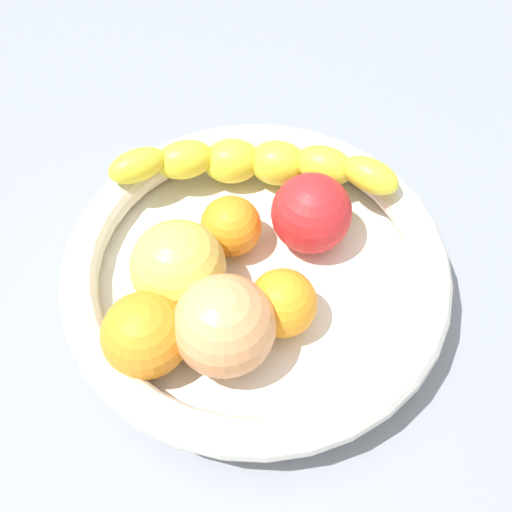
% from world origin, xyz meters
% --- Properties ---
extents(kitchen_counter, '(1.20, 1.20, 0.03)m').
position_xyz_m(kitchen_counter, '(0.00, 0.00, 0.01)').
color(kitchen_counter, gray).
rests_on(kitchen_counter, ground).
extents(fruit_bowl, '(0.31, 0.31, 0.05)m').
position_xyz_m(fruit_bowl, '(0.00, 0.00, 0.06)').
color(fruit_bowl, silver).
rests_on(fruit_bowl, kitchen_counter).
extents(banana_draped_left, '(0.08, 0.25, 0.05)m').
position_xyz_m(banana_draped_left, '(-0.10, 0.00, 0.09)').
color(banana_draped_left, yellow).
rests_on(banana_draped_left, fruit_bowl).
extents(orange_front, '(0.06, 0.06, 0.06)m').
position_xyz_m(orange_front, '(0.07, -0.08, 0.09)').
color(orange_front, orange).
rests_on(orange_front, fruit_bowl).
extents(orange_mid_left, '(0.05, 0.05, 0.05)m').
position_xyz_m(orange_mid_left, '(0.04, 0.02, 0.08)').
color(orange_mid_left, orange).
rests_on(orange_mid_left, fruit_bowl).
extents(orange_mid_right, '(0.05, 0.05, 0.05)m').
position_xyz_m(orange_mid_right, '(-0.03, -0.02, 0.08)').
color(orange_mid_right, orange).
rests_on(orange_mid_right, fruit_bowl).
extents(tomato_red, '(0.07, 0.07, 0.07)m').
position_xyz_m(tomato_red, '(-0.04, 0.05, 0.09)').
color(tomato_red, red).
rests_on(tomato_red, fruit_bowl).
extents(peach_blush, '(0.08, 0.08, 0.08)m').
position_xyz_m(peach_blush, '(0.06, -0.03, 0.09)').
color(peach_blush, '#EF9D60').
rests_on(peach_blush, fruit_bowl).
extents(apple_yellow, '(0.07, 0.07, 0.07)m').
position_xyz_m(apple_yellow, '(0.01, -0.06, 0.09)').
color(apple_yellow, '#E3C952').
rests_on(apple_yellow, fruit_bowl).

